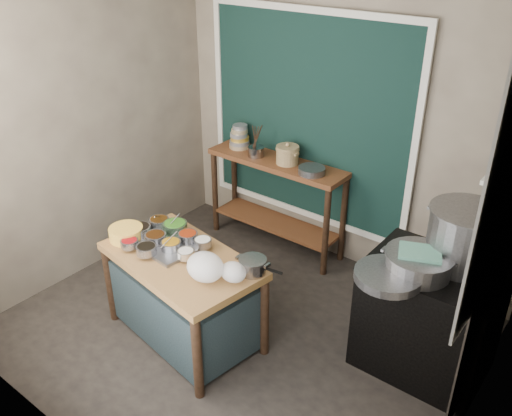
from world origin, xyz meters
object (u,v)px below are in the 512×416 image
Objects in this scene: prep_table at (184,297)px; back_counter at (276,203)px; condiment_tray at (165,243)px; steamer at (418,263)px; utensil_cup at (256,151)px; stock_pot at (465,237)px; yellow_basin at (126,233)px; saucepan at (253,266)px; stove_block at (427,320)px; ceramic_crock at (287,156)px.

back_counter reaches higher than prep_table.
steamer is at bearing 20.50° from condiment_tray.
utensil_cup reaches higher than condiment_tray.
condiment_tray is 2.21m from stock_pot.
yellow_basin is at bearing -159.15° from steamer.
saucepan is 0.44× the size of steamer.
back_counter is 2.17m from stock_pot.
yellow_basin is at bearing -99.22° from back_counter.
steamer is at bearing -121.97° from stock_pot.
yellow_basin is 0.57× the size of steamer.
yellow_basin is 2.53m from stock_pot.
saucepan is at bearing 13.17° from yellow_basin.
stock_pot reaches higher than condiment_tray.
condiment_tray is at bearing 175.02° from prep_table.
yellow_basin is 1.63m from utensil_cup.
steamer is at bearing -121.85° from stove_block.
steamer is (1.69, -0.86, -0.07)m from ceramic_crock.
saucepan is (0.55, 0.18, 0.43)m from prep_table.
ceramic_crock reaches higher than back_counter.
saucepan is (0.78, 0.12, 0.04)m from condiment_tray.
stove_block is 3.33× the size of yellow_basin.
saucepan is 1.15m from steamer.
prep_table is 0.86× the size of back_counter.
stock_pot is 1.14× the size of steamer.
yellow_basin is at bearing -156.72° from stove_block.
condiment_tray is 1.53m from utensil_cup.
yellow_basin is 1.11m from saucepan.
saucepan is at bearing -63.92° from ceramic_crock.
yellow_basin reaches higher than stove_block.
back_counter is 2.04m from stove_block.
ceramic_crock is at bearing 106.71° from saucepan.
back_counter is at bearing 91.30° from condiment_tray.
stove_block is 4.31× the size of saucepan.
saucepan is at bearing 26.94° from prep_table.
saucepan is (0.81, -1.41, 0.33)m from back_counter.
yellow_basin reaches higher than condiment_tray.
ceramic_crock is at bearing 86.59° from condiment_tray.
ceramic_crock is at bearing -3.38° from back_counter.
steamer is (1.55, 0.72, 0.58)m from prep_table.
yellow_basin is 1.29× the size of saucepan.
prep_table is 1.81m from steamer.
stock_pot is at bearing 26.12° from condiment_tray.
stock_pot reaches higher than utensil_cup.
utensil_cup is at bearing 166.74° from stock_pot.
stove_block is 1.67× the size of stock_pot.
saucepan is 1.48m from stock_pot.
stock_pot is (1.19, 0.84, 0.28)m from saucepan.
saucepan reaches higher than yellow_basin.
condiment_tray is 1.16× the size of steamer.
utensil_cup is 2.28m from stock_pot.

